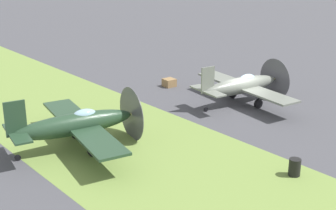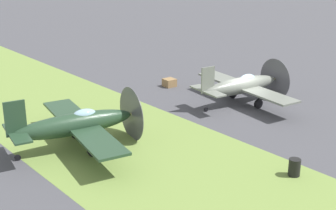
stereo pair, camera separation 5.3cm
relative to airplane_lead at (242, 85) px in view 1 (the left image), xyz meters
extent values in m
plane|color=#424247|center=(0.50, -0.17, -1.39)|extent=(160.00, 160.00, 0.00)
cube|color=olive|center=(0.50, -10.82, -1.39)|extent=(120.00, 11.00, 0.01)
ellipsoid|color=slate|center=(-0.02, -0.15, 0.01)|extent=(2.11, 6.67, 1.20)
cube|color=slate|center=(0.03, 0.23, -0.14)|extent=(9.41, 2.92, 0.14)
cube|color=slate|center=(-0.44, -3.11, 0.87)|extent=(0.24, 1.07, 1.83)
cube|color=slate|center=(-0.44, -3.11, 0.10)|extent=(3.18, 1.29, 0.10)
cone|color=#B7B24C|center=(0.47, 3.34, 0.01)|extent=(0.71, 0.76, 0.62)
cylinder|color=#4C4C51|center=(0.45, 3.15, 0.01)|extent=(3.07, 0.47, 3.09)
ellipsoid|color=#8CB2C6|center=(0.06, 0.42, 0.42)|extent=(0.86, 1.43, 0.68)
cylinder|color=black|center=(-1.34, 0.53, -1.07)|extent=(0.30, 0.68, 0.66)
cylinder|color=black|center=(-1.34, 0.53, -0.60)|extent=(0.12, 0.12, 0.93)
cylinder|color=black|center=(1.43, 0.13, -1.07)|extent=(0.30, 0.68, 0.66)
cylinder|color=black|center=(1.43, 0.13, -0.60)|extent=(0.12, 0.12, 0.93)
cylinder|color=black|center=(-0.45, -3.21, -1.24)|extent=(0.16, 0.32, 0.31)
ellipsoid|color=#233D28|center=(-0.79, -13.29, 0.08)|extent=(2.58, 7.03, 1.26)
cube|color=#233D28|center=(-0.71, -12.89, -0.07)|extent=(9.92, 3.60, 0.14)
cube|color=#233D28|center=(-1.40, -16.39, 1.00)|extent=(0.32, 1.12, 1.93)
cube|color=#233D28|center=(-1.40, -16.39, 0.18)|extent=(3.37, 1.53, 0.10)
cone|color=#B7B24C|center=(-0.06, -9.65, 0.08)|extent=(0.78, 0.83, 0.65)
cylinder|color=#4C4C51|center=(-0.10, -9.85, 0.08)|extent=(3.20, 0.67, 3.26)
ellipsoid|color=#8CB2C6|center=(-0.67, -12.69, 0.52)|extent=(0.98, 1.54, 0.71)
cylinder|color=black|center=(-2.14, -12.51, -1.05)|extent=(0.35, 0.72, 0.69)
cylinder|color=black|center=(-2.14, -12.51, -0.56)|extent=(0.12, 0.12, 0.98)
cylinder|color=black|center=(0.76, -13.08, -1.05)|extent=(0.35, 0.72, 0.69)
cylinder|color=black|center=(0.76, -13.08, -0.56)|extent=(0.12, 0.12, 0.98)
cylinder|color=black|center=(-1.42, -16.49, -1.23)|extent=(0.18, 0.34, 0.33)
cylinder|color=black|center=(9.27, -6.62, -0.94)|extent=(0.60, 0.60, 0.90)
cube|color=olive|center=(-6.79, -1.14, -1.07)|extent=(0.96, 0.96, 0.64)
camera|label=1|loc=(21.52, -25.42, 9.67)|focal=50.78mm
camera|label=2|loc=(21.55, -25.38, 9.67)|focal=50.78mm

